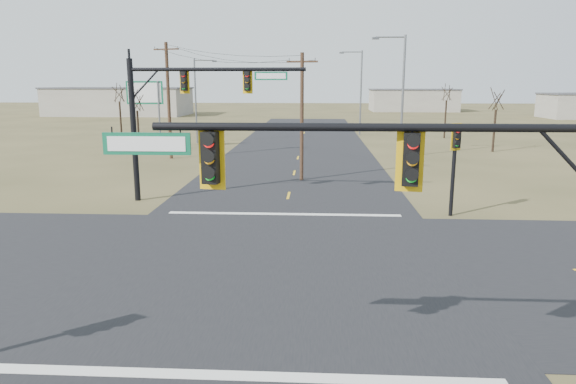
# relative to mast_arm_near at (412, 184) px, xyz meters

# --- Properties ---
(ground) EXTENTS (320.00, 320.00, 0.00)m
(ground) POSITION_rel_mast_arm_near_xyz_m (-3.55, 7.97, -4.68)
(ground) COLOR brown
(ground) RESTS_ON ground
(road_ew) EXTENTS (160.00, 14.00, 0.02)m
(road_ew) POSITION_rel_mast_arm_near_xyz_m (-3.55, 7.97, -4.67)
(road_ew) COLOR black
(road_ew) RESTS_ON ground
(road_ns) EXTENTS (14.00, 160.00, 0.02)m
(road_ns) POSITION_rel_mast_arm_near_xyz_m (-3.55, 7.97, -4.67)
(road_ns) COLOR black
(road_ns) RESTS_ON ground
(stop_bar_near) EXTENTS (12.00, 0.40, 0.01)m
(stop_bar_near) POSITION_rel_mast_arm_near_xyz_m (-3.55, 0.47, -4.65)
(stop_bar_near) COLOR silver
(stop_bar_near) RESTS_ON road_ns
(stop_bar_far) EXTENTS (12.00, 0.40, 0.01)m
(stop_bar_far) POSITION_rel_mast_arm_near_xyz_m (-3.55, 15.47, -4.65)
(stop_bar_far) COLOR silver
(stop_bar_far) RESTS_ON road_ns
(mast_arm_near) EXTENTS (10.33, 0.49, 6.40)m
(mast_arm_near) POSITION_rel_mast_arm_near_xyz_m (0.00, 0.00, 0.00)
(mast_arm_near) COLOR black
(mast_arm_near) RESTS_ON ground
(mast_arm_far) EXTENTS (9.86, 0.47, 7.99)m
(mast_arm_far) POSITION_rel_mast_arm_near_xyz_m (-9.43, 18.32, 1.03)
(mast_arm_far) COLOR black
(mast_arm_far) RESTS_ON ground
(pedestal_signal_ne) EXTENTS (0.66, 0.58, 4.75)m
(pedestal_signal_ne) POSITION_rel_mast_arm_near_xyz_m (5.00, 15.60, -1.27)
(pedestal_signal_ne) COLOR black
(pedestal_signal_ne) RESTS_ON ground
(utility_pole_near) EXTENTS (2.11, 0.41, 8.66)m
(utility_pole_near) POSITION_rel_mast_arm_near_xyz_m (-2.92, 25.12, -0.15)
(utility_pole_near) COLOR #402A1B
(utility_pole_near) RESTS_ON ground
(utility_pole_far) EXTENTS (2.41, 0.80, 10.13)m
(utility_pole_far) POSITION_rel_mast_arm_near_xyz_m (-14.97, 35.10, 0.56)
(utility_pole_far) COLOR #402A1B
(utility_pole_far) RESTS_ON ground
(highway_sign) EXTENTS (3.66, 0.32, 6.86)m
(highway_sign) POSITION_rel_mast_arm_near_xyz_m (-19.17, 41.32, 0.11)
(highway_sign) COLOR slate
(highway_sign) RESTS_ON ground
(streetlight_a) EXTENTS (3.02, 0.43, 10.81)m
(streetlight_a) POSITION_rel_mast_arm_near_xyz_m (5.55, 37.03, 1.39)
(streetlight_a) COLOR slate
(streetlight_a) RESTS_ON ground
(streetlight_b) EXTENTS (2.99, 0.30, 10.74)m
(streetlight_b) POSITION_rel_mast_arm_near_xyz_m (3.55, 57.74, 1.35)
(streetlight_b) COLOR slate
(streetlight_b) RESTS_ON ground
(streetlight_c) EXTENTS (2.60, 0.34, 9.30)m
(streetlight_c) POSITION_rel_mast_arm_near_xyz_m (-15.19, 47.17, 0.54)
(streetlight_c) COLOR slate
(streetlight_c) RESTS_ON ground
(bare_tree_a) EXTENTS (3.31, 3.31, 6.36)m
(bare_tree_a) POSITION_rel_mast_arm_near_xyz_m (-19.17, 38.84, 0.35)
(bare_tree_a) COLOR black
(bare_tree_a) RESTS_ON ground
(bare_tree_b) EXTENTS (3.17, 3.17, 7.03)m
(bare_tree_b) POSITION_rel_mast_arm_near_xyz_m (-24.52, 48.33, 0.94)
(bare_tree_b) COLOR black
(bare_tree_b) RESTS_ON ground
(bare_tree_c) EXTENTS (3.59, 3.59, 6.60)m
(bare_tree_c) POSITION_rel_mast_arm_near_xyz_m (15.56, 41.42, 0.50)
(bare_tree_c) COLOR black
(bare_tree_c) RESTS_ON ground
(bare_tree_d) EXTENTS (3.45, 3.45, 6.94)m
(bare_tree_d) POSITION_rel_mast_arm_near_xyz_m (13.90, 54.23, 0.91)
(bare_tree_d) COLOR black
(bare_tree_d) RESTS_ON ground
(warehouse_left) EXTENTS (28.00, 14.00, 5.50)m
(warehouse_left) POSITION_rel_mast_arm_near_xyz_m (-43.55, 97.97, -1.93)
(warehouse_left) COLOR #9E9A8C
(warehouse_left) RESTS_ON ground
(warehouse_mid) EXTENTS (20.00, 12.00, 5.00)m
(warehouse_mid) POSITION_rel_mast_arm_near_xyz_m (21.45, 117.97, -2.18)
(warehouse_mid) COLOR #9E9A8C
(warehouse_mid) RESTS_ON ground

